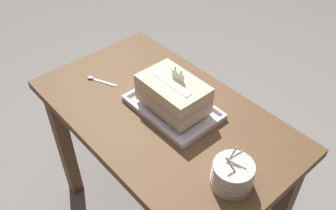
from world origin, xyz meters
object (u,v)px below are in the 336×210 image
Objects in this scene: foil_tray at (173,108)px; serving_spoon_near_tray at (95,79)px; birthday_cake at (173,94)px; bowl_stack at (232,175)px.

serving_spoon_near_tray is (-0.36, -0.12, -0.00)m from foil_tray.
birthday_cake reaches higher than serving_spoon_near_tray.
foil_tray is 0.39m from bowl_stack.
serving_spoon_near_tray is at bearing -177.63° from bowl_stack.
foil_tray is 2.52× the size of serving_spoon_near_tray.
foil_tray is at bearing -90.00° from birthday_cake.
foil_tray is 0.07m from birthday_cake.
birthday_cake is at bearing 166.15° from bowl_stack.
birthday_cake is at bearing 19.11° from serving_spoon_near_tray.
bowl_stack is 0.73m from serving_spoon_near_tray.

